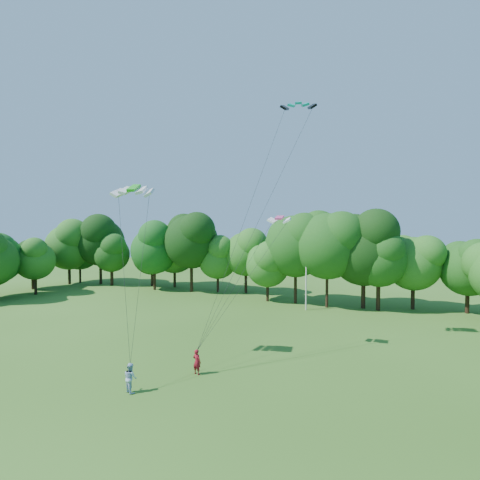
% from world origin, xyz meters
% --- Properties ---
extents(ground, '(160.00, 160.00, 0.00)m').
position_xyz_m(ground, '(0.00, 0.00, 0.00)').
color(ground, '#2F5617').
rests_on(ground, ground).
extents(utility_pole, '(1.43, 0.30, 7.18)m').
position_xyz_m(utility_pole, '(-0.26, 30.56, 3.72)').
color(utility_pole, beige).
rests_on(utility_pole, ground).
extents(kite_flyer_left, '(0.69, 0.49, 1.81)m').
position_xyz_m(kite_flyer_left, '(-0.74, 6.97, 0.90)').
color(kite_flyer_left, maroon).
rests_on(kite_flyer_left, ground).
extents(kite_flyer_right, '(1.09, 0.96, 1.87)m').
position_xyz_m(kite_flyer_right, '(-2.85, 2.59, 0.93)').
color(kite_flyer_right, '#A0BADE').
rests_on(kite_flyer_right, ground).
extents(kite_teal, '(3.22, 2.21, 0.63)m').
position_xyz_m(kite_teal, '(3.49, 16.41, 21.29)').
color(kite_teal, '#05998F').
rests_on(kite_teal, ground).
extents(kite_green, '(3.39, 2.36, 0.71)m').
position_xyz_m(kite_green, '(-6.32, 6.70, 13.54)').
color(kite_green, green).
rests_on(kite_green, ground).
extents(kite_pink, '(2.04, 1.20, 0.38)m').
position_xyz_m(kite_pink, '(2.56, 14.45, 11.33)').
color(kite_pink, '#D33A80').
rests_on(kite_pink, ground).
extents(tree_back_west, '(8.50, 8.50, 12.37)m').
position_xyz_m(tree_back_west, '(-27.34, 33.34, 7.72)').
color(tree_back_west, '#322114').
rests_on(tree_back_west, ground).
extents(tree_back_center, '(9.57, 9.57, 13.92)m').
position_xyz_m(tree_back_center, '(5.99, 34.98, 8.70)').
color(tree_back_center, black).
rests_on(tree_back_center, ground).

